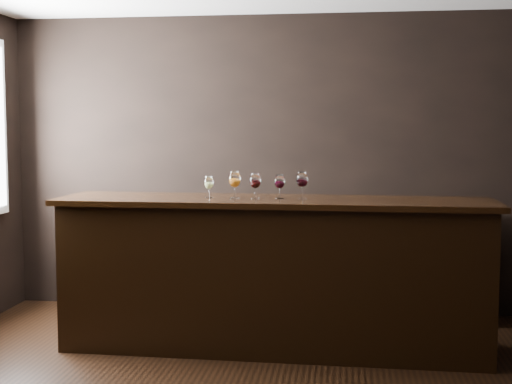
# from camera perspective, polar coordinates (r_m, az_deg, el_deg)

# --- Properties ---
(room_shell) EXTENTS (5.02, 4.52, 2.81)m
(room_shell) POSITION_cam_1_polar(r_m,az_deg,el_deg) (4.68, -4.58, 5.95)
(room_shell) COLOR black
(room_shell) RESTS_ON ground
(bar_counter) EXTENTS (3.30, 0.77, 1.15)m
(bar_counter) POSITION_cam_1_polar(r_m,az_deg,el_deg) (5.64, 1.41, -6.80)
(bar_counter) COLOR black
(bar_counter) RESTS_ON ground
(bar_top) EXTENTS (3.41, 0.85, 0.04)m
(bar_top) POSITION_cam_1_polar(r_m,az_deg,el_deg) (5.54, 1.42, -0.76)
(bar_top) COLOR black
(bar_top) RESTS_ON bar_counter
(back_bar_shelf) EXTENTS (2.71, 0.40, 0.98)m
(back_bar_shelf) POSITION_cam_1_polar(r_m,az_deg,el_deg) (6.62, 6.04, -5.80)
(back_bar_shelf) COLOR black
(back_bar_shelf) RESTS_ON ground
(glass_white) EXTENTS (0.07, 0.07, 0.17)m
(glass_white) POSITION_cam_1_polar(r_m,az_deg,el_deg) (5.61, -3.79, 0.71)
(glass_white) COLOR white
(glass_white) RESTS_ON bar_top
(glass_amber) EXTENTS (0.09, 0.09, 0.22)m
(glass_amber) POSITION_cam_1_polar(r_m,az_deg,el_deg) (5.55, -1.72, 0.98)
(glass_amber) COLOR white
(glass_amber) RESTS_ON bar_top
(glass_red_a) EXTENTS (0.09, 0.09, 0.20)m
(glass_red_a) POSITION_cam_1_polar(r_m,az_deg,el_deg) (5.51, -0.06, 0.86)
(glass_red_a) COLOR white
(glass_red_a) RESTS_ON bar_top
(glass_red_b) EXTENTS (0.08, 0.08, 0.19)m
(glass_red_b) POSITION_cam_1_polar(r_m,az_deg,el_deg) (5.54, 1.90, 0.79)
(glass_red_b) COLOR white
(glass_red_b) RESTS_ON bar_top
(glass_red_c) EXTENTS (0.09, 0.09, 0.21)m
(glass_red_c) POSITION_cam_1_polar(r_m,az_deg,el_deg) (5.54, 3.71, 0.95)
(glass_red_c) COLOR white
(glass_red_c) RESTS_ON bar_top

